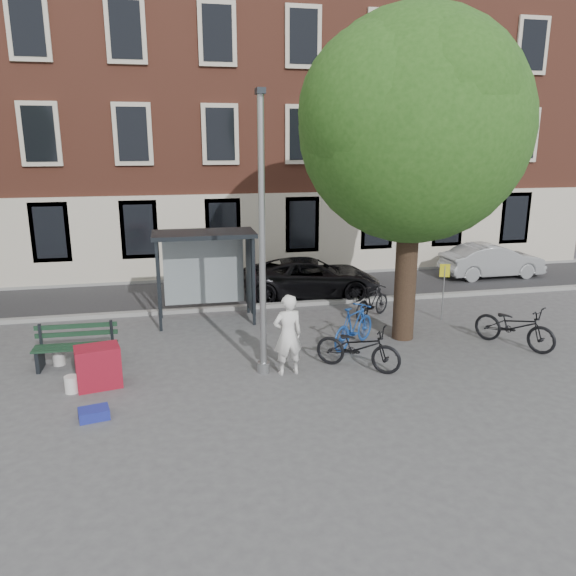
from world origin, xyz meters
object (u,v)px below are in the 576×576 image
(bench, at_px, (76,348))
(bike_b, at_px, (354,326))
(red_stand, at_px, (98,367))
(painter, at_px, (288,335))
(bike_d, at_px, (372,302))
(bike_a, at_px, (358,347))
(bike_c, at_px, (515,326))
(car_silver, at_px, (492,261))
(lamppost, at_px, (262,252))
(notice_sign, at_px, (444,281))
(bus_shelter, at_px, (218,255))
(car_dark, at_px, (311,277))

(bench, relative_size, bike_b, 1.03)
(red_stand, bearing_deg, painter, -2.24)
(painter, xyz_separation_m, bike_d, (3.29, 3.53, -0.43))
(painter, distance_m, bike_a, 1.67)
(bench, distance_m, bike_d, 8.27)
(bench, height_order, bike_b, bike_b)
(painter, height_order, bike_d, painter)
(bike_c, height_order, car_silver, car_silver)
(lamppost, relative_size, bench, 3.28)
(notice_sign, bearing_deg, bike_d, -179.50)
(painter, xyz_separation_m, bike_c, (5.97, 0.49, -0.37))
(painter, distance_m, bike_c, 6.00)
(bus_shelter, xyz_separation_m, bike_b, (3.12, -2.96, -1.37))
(bus_shelter, height_order, car_silver, bus_shelter)
(lamppost, height_order, bike_b, lamppost)
(lamppost, bearing_deg, bike_d, 41.20)
(bus_shelter, height_order, painter, bus_shelter)
(bike_c, xyz_separation_m, red_stand, (-10.05, -0.33, -0.10))
(car_silver, relative_size, notice_sign, 2.33)
(car_silver, bearing_deg, bike_c, 151.59)
(painter, bearing_deg, red_stand, -9.67)
(bike_b, height_order, notice_sign, notice_sign)
(bike_b, xyz_separation_m, car_silver, (7.57, 6.10, 0.09))
(painter, bearing_deg, bus_shelter, -82.67)
(painter, distance_m, notice_sign, 5.98)
(bench, bearing_deg, car_silver, 24.03)
(painter, height_order, bench, painter)
(bike_c, relative_size, car_dark, 0.46)
(lamppost, xyz_separation_m, bus_shelter, (-0.61, 4.11, -0.87))
(red_stand, bearing_deg, bike_a, -2.27)
(lamppost, xyz_separation_m, painter, (0.52, -0.19, -1.86))
(bike_d, height_order, car_dark, car_dark)
(bike_b, distance_m, car_silver, 9.72)
(car_dark, xyz_separation_m, red_stand, (-6.20, -6.10, -0.19))
(lamppost, distance_m, bus_shelter, 4.24)
(lamppost, distance_m, car_silver, 12.60)
(painter, distance_m, bike_b, 2.42)
(bike_c, bearing_deg, car_silver, 29.62)
(painter, relative_size, bike_a, 0.92)
(car_dark, bearing_deg, bike_c, -139.67)
(lamppost, bearing_deg, painter, -19.71)
(bike_b, relative_size, notice_sign, 1.09)
(red_stand, bearing_deg, bike_b, 10.93)
(painter, xyz_separation_m, bike_a, (1.63, -0.07, -0.39))
(bike_a, bearing_deg, lamppost, 119.94)
(painter, xyz_separation_m, car_dark, (2.12, 6.26, -0.29))
(notice_sign, bearing_deg, bike_a, -122.20)
(bus_shelter, bearing_deg, bike_c, -28.14)
(painter, bearing_deg, notice_sign, -158.26)
(lamppost, relative_size, bike_c, 2.92)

